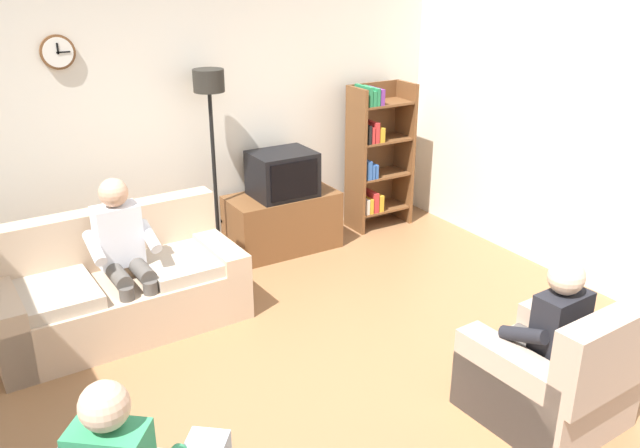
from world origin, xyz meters
TOP-DOWN VIEW (x-y plane):
  - ground_plane at (0.00, 0.00)m, footprint 12.00×12.00m
  - back_wall_assembly at (-0.00, 2.66)m, footprint 6.20×0.17m
  - right_wall at (2.86, 0.00)m, footprint 0.12×5.80m
  - couch at (-0.98, 1.58)m, footprint 1.93×0.94m
  - tv_stand at (0.86, 2.25)m, footprint 1.10×0.56m
  - tv at (0.86, 2.23)m, footprint 0.60×0.49m
  - bookshelf at (2.03, 2.32)m, footprint 0.68×0.36m
  - floor_lamp at (0.20, 2.35)m, footprint 0.28×0.28m
  - armchair_near_bookshelf at (1.04, -0.99)m, footprint 0.85×0.92m
  - person_on_couch at (-0.92, 1.47)m, footprint 0.52×0.55m
  - person_in_right_armchair at (1.04, -0.90)m, footprint 0.53×0.55m

SIDE VIEW (x-z plane):
  - ground_plane at x=0.00m, z-range 0.00..0.00m
  - armchair_near_bookshelf at x=1.04m, z-range -0.16..0.74m
  - tv_stand at x=0.86m, z-range 0.00..0.59m
  - couch at x=-0.98m, z-range -0.14..0.76m
  - person_in_right_armchair at x=1.04m, z-range 0.04..1.16m
  - person_on_couch at x=-0.92m, z-range 0.08..1.32m
  - bookshelf at x=2.03m, z-range 0.01..1.58m
  - tv at x=0.86m, z-range 0.59..1.03m
  - right_wall at x=2.86m, z-range 0.00..2.70m
  - back_wall_assembly at x=0.00m, z-range 0.00..2.70m
  - floor_lamp at x=0.20m, z-range 0.53..2.38m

